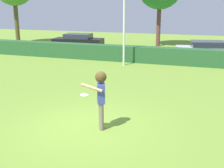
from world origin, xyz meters
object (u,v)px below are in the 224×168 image
object	(u,v)px
frisbee	(85,95)
parked_car_silver	(208,49)
lamppost	(124,3)
person	(101,93)
parked_car_black	(78,40)

from	to	relation	value
frisbee	parked_car_silver	distance (m)	13.92
lamppost	parked_car_silver	distance (m)	6.87
frisbee	parked_car_silver	xyz separation A→B (m)	(3.11, 13.57, -0.45)
person	frisbee	world-z (taller)	person
person	parked_car_black	distance (m)	17.07
frisbee	parked_car_silver	size ratio (longest dim) A/B	0.06
lamppost	frisbee	bearing A→B (deg)	-79.85
parked_car_black	frisbee	bearing A→B (deg)	-64.08
person	frisbee	bearing A→B (deg)	-137.44
person	parked_car_silver	world-z (taller)	person
frisbee	parked_car_black	world-z (taller)	parked_car_black
lamppost	parked_car_black	distance (m)	8.65
frisbee	person	bearing A→B (deg)	42.56
person	parked_car_silver	distance (m)	13.52
lamppost	parked_car_black	size ratio (longest dim) A/B	1.56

